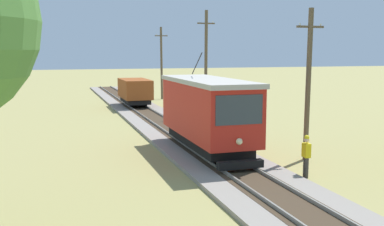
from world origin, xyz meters
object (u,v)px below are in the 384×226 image
(freight_car, at_px, (135,91))
(utility_pole_mid, at_px, (206,63))
(red_tram, at_px, (207,111))
(utility_pole_far, at_px, (161,62))
(utility_pole_near_tram, at_px, (308,83))
(track_worker, at_px, (306,154))

(freight_car, xyz_separation_m, utility_pole_mid, (4.17, -7.84, 2.68))
(red_tram, xyz_separation_m, utility_pole_mid, (4.17, 12.09, 2.05))
(freight_car, distance_m, utility_pole_mid, 9.28)
(red_tram, relative_size, utility_pole_far, 1.10)
(red_tram, distance_m, utility_pole_near_tram, 5.06)
(utility_pole_mid, bearing_deg, red_tram, -109.02)
(utility_pole_mid, height_order, utility_pole_far, utility_pole_mid)
(utility_pole_near_tram, bearing_deg, utility_pole_far, 90.00)
(utility_pole_near_tram, distance_m, utility_pole_mid, 14.56)
(freight_car, height_order, utility_pole_far, utility_pole_far)
(red_tram, xyz_separation_m, freight_car, (-0.00, 19.93, -0.64))
(red_tram, relative_size, utility_pole_mid, 1.03)
(utility_pole_mid, xyz_separation_m, utility_pole_far, (0.00, 14.55, -0.26))
(utility_pole_mid, relative_size, track_worker, 4.65)
(utility_pole_near_tram, relative_size, utility_pole_far, 0.92)
(red_tram, height_order, utility_pole_near_tram, utility_pole_near_tram)
(red_tram, distance_m, track_worker, 5.86)
(utility_pole_near_tram, xyz_separation_m, track_worker, (-1.68, -2.71, -2.69))
(red_tram, xyz_separation_m, track_worker, (2.49, -5.17, -1.21))
(utility_pole_far, bearing_deg, track_worker, -93.02)
(red_tram, bearing_deg, utility_pole_mid, 70.98)
(red_tram, height_order, freight_car, red_tram)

